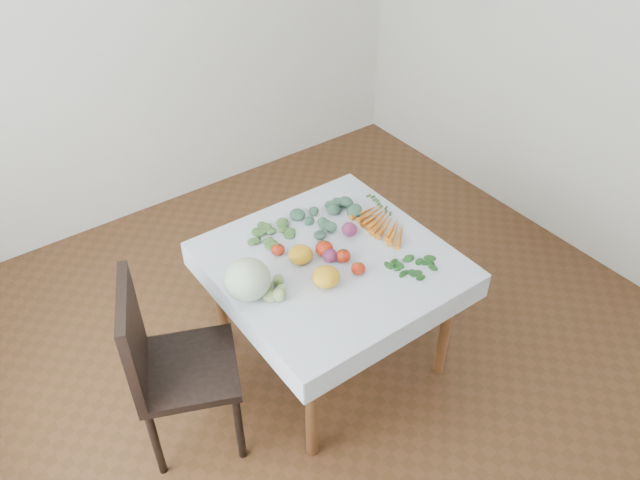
# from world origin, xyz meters

# --- Properties ---
(ground) EXTENTS (4.00, 4.00, 0.00)m
(ground) POSITION_xyz_m (0.00, 0.00, 0.00)
(ground) COLOR #56311B
(back_wall) EXTENTS (4.00, 0.04, 2.70)m
(back_wall) POSITION_xyz_m (0.00, 2.00, 1.35)
(back_wall) COLOR white
(back_wall) RESTS_ON ground
(table) EXTENTS (1.00, 1.00, 0.75)m
(table) POSITION_xyz_m (0.00, 0.00, 0.65)
(table) COLOR brown
(table) RESTS_ON ground
(tablecloth) EXTENTS (1.12, 1.12, 0.01)m
(tablecloth) POSITION_xyz_m (0.00, 0.00, 0.75)
(tablecloth) COLOR white
(tablecloth) RESTS_ON table
(chair) EXTENTS (0.60, 0.60, 1.01)m
(chair) POSITION_xyz_m (-0.92, 0.04, 0.58)
(chair) COLOR black
(chair) RESTS_ON ground
(cabbage) EXTENTS (0.26, 0.26, 0.20)m
(cabbage) POSITION_xyz_m (-0.47, 0.02, 0.85)
(cabbage) COLOR beige
(cabbage) RESTS_ON tablecloth
(tomato_a) EXTENTS (0.09, 0.09, 0.06)m
(tomato_a) POSITION_xyz_m (-0.20, 0.19, 0.79)
(tomato_a) COLOR #B5210C
(tomato_a) RESTS_ON tablecloth
(tomato_b) EXTENTS (0.08, 0.08, 0.07)m
(tomato_b) POSITION_xyz_m (0.04, -0.05, 0.79)
(tomato_b) COLOR #B5210C
(tomato_b) RESTS_ON tablecloth
(tomato_c) EXTENTS (0.07, 0.07, 0.06)m
(tomato_c) POSITION_xyz_m (0.04, -0.17, 0.79)
(tomato_c) COLOR #B5210C
(tomato_c) RESTS_ON tablecloth
(tomato_d) EXTENTS (0.10, 0.10, 0.08)m
(tomato_d) POSITION_xyz_m (-0.01, 0.05, 0.80)
(tomato_d) COLOR #B5210C
(tomato_d) RESTS_ON tablecloth
(heirloom_back) EXTENTS (0.13, 0.13, 0.09)m
(heirloom_back) POSITION_xyz_m (-0.14, 0.08, 0.80)
(heirloom_back) COLOR gold
(heirloom_back) RESTS_ON tablecloth
(heirloom_front) EXTENTS (0.16, 0.16, 0.10)m
(heirloom_front) POSITION_xyz_m (-0.13, -0.13, 0.80)
(heirloom_front) COLOR gold
(heirloom_front) RESTS_ON tablecloth
(onion_a) EXTENTS (0.10, 0.10, 0.07)m
(onion_a) POSITION_xyz_m (-0.02, -0.01, 0.79)
(onion_a) COLOR #571936
(onion_a) RESTS_ON tablecloth
(onion_b) EXTENTS (0.10, 0.10, 0.07)m
(onion_b) POSITION_xyz_m (0.19, 0.10, 0.79)
(onion_b) COLOR #571936
(onion_b) RESTS_ON tablecloth
(tomatillo_cluster) EXTENTS (0.15, 0.13, 0.05)m
(tomatillo_cluster) POSITION_xyz_m (-0.39, -0.05, 0.78)
(tomatillo_cluster) COLOR #96B468
(tomatillo_cluster) RESTS_ON tablecloth
(carrot_bunch) EXTENTS (0.21, 0.37, 0.03)m
(carrot_bunch) POSITION_xyz_m (0.39, 0.06, 0.77)
(carrot_bunch) COLOR orange
(carrot_bunch) RESTS_ON tablecloth
(kale_bunch) EXTENTS (0.33, 0.26, 0.04)m
(kale_bunch) POSITION_xyz_m (0.21, 0.29, 0.78)
(kale_bunch) COLOR #395D48
(kale_bunch) RESTS_ON tablecloth
(basil_bunch) EXTENTS (0.25, 0.18, 0.01)m
(basil_bunch) POSITION_xyz_m (0.30, -0.30, 0.76)
(basil_bunch) COLOR #1E571B
(basil_bunch) RESTS_ON tablecloth
(dill_bunch) EXTENTS (0.26, 0.20, 0.03)m
(dill_bunch) POSITION_xyz_m (-0.16, 0.34, 0.77)
(dill_bunch) COLOR #496D32
(dill_bunch) RESTS_ON tablecloth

